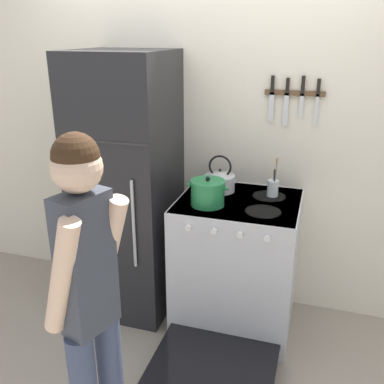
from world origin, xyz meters
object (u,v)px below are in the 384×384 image
at_px(stove_range, 235,266).
at_px(person, 90,300).
at_px(dutch_oven_pot, 208,193).
at_px(tea_kettle, 220,180).
at_px(refrigerator, 127,188).
at_px(utensil_jar, 273,187).

xyz_separation_m(stove_range, person, (-0.37, -1.20, 0.46)).
bearing_deg(dutch_oven_pot, person, -99.87).
bearing_deg(tea_kettle, stove_range, -47.18).
height_order(refrigerator, person, refrigerator).
relative_size(refrigerator, stove_range, 1.30).
height_order(stove_range, person, person).
bearing_deg(person, tea_kettle, 7.92).
xyz_separation_m(refrigerator, person, (0.43, -1.26, 0.00)).
relative_size(stove_range, tea_kettle, 5.55).
height_order(dutch_oven_pot, person, person).
bearing_deg(refrigerator, tea_kettle, 10.49).
distance_m(refrigerator, person, 1.33).
distance_m(dutch_oven_pot, utensil_jar, 0.46).
relative_size(tea_kettle, utensil_jar, 0.98).
relative_size(refrigerator, utensil_jar, 7.07).
height_order(dutch_oven_pot, tea_kettle, tea_kettle).
xyz_separation_m(dutch_oven_pot, tea_kettle, (0.01, 0.27, -0.01)).
relative_size(dutch_oven_pot, person, 0.16).
distance_m(refrigerator, tea_kettle, 0.65).
height_order(refrigerator, stove_range, refrigerator).
relative_size(dutch_oven_pot, tea_kettle, 1.03).
distance_m(dutch_oven_pot, tea_kettle, 0.27).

